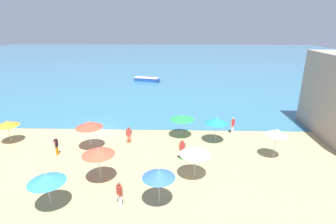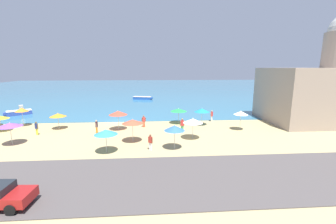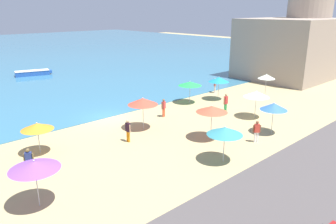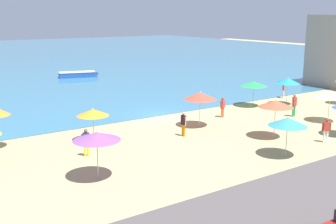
{
  "view_description": "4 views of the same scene",
  "coord_description": "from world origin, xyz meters",
  "px_view_note": "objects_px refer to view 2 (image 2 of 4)",
  "views": [
    {
      "loc": [
        8.23,
        -25.4,
        10.77
      ],
      "look_at": [
        7.38,
        2.71,
        1.09
      ],
      "focal_mm": 28.0,
      "sensor_mm": 36.0,
      "label": 1
    },
    {
      "loc": [
        5.1,
        -33.15,
        8.07
      ],
      "look_at": [
        7.42,
        -0.56,
        1.54
      ],
      "focal_mm": 24.0,
      "sensor_mm": 36.0,
      "label": 2
    },
    {
      "loc": [
        -14.56,
        -23.75,
        9.14
      ],
      "look_at": [
        2.73,
        -4.98,
        1.12
      ],
      "focal_mm": 35.0,
      "sensor_mm": 36.0,
      "label": 3
    },
    {
      "loc": [
        -18.02,
        -27.73,
        8.04
      ],
      "look_at": [
        -1.56,
        -3.45,
        1.2
      ],
      "focal_mm": 45.0,
      "sensor_mm": 36.0,
      "label": 4
    }
  ],
  "objects_px": {
    "beach_umbrella_4": "(202,110)",
    "beach_umbrella_8": "(175,128)",
    "bather_0": "(97,126)",
    "bather_2": "(150,141)",
    "beach_umbrella_9": "(132,122)",
    "beach_umbrella_11": "(58,115)",
    "beach_umbrella_3": "(22,110)",
    "bather_4": "(212,115)",
    "beach_umbrella_1": "(118,113)",
    "skiff_nearshore": "(19,112)",
    "beach_umbrella_10": "(10,125)",
    "beach_umbrella_2": "(179,110)",
    "bather_3": "(37,127)",
    "beach_umbrella_7": "(241,113)",
    "bather_1": "(182,125)",
    "beach_umbrella_0": "(106,132)",
    "beach_umbrella_12": "(193,121)",
    "beach_umbrella_6": "(0,117)",
    "skiff_offshore": "(142,98)",
    "harbor_fortress": "(325,85)",
    "bather_5": "(144,121)"
  },
  "relations": [
    {
      "from": "bather_3",
      "to": "skiff_offshore",
      "type": "relative_size",
      "value": 0.32
    },
    {
      "from": "harbor_fortress",
      "to": "beach_umbrella_4",
      "type": "bearing_deg",
      "value": -176.59
    },
    {
      "from": "bather_1",
      "to": "beach_umbrella_11",
      "type": "bearing_deg",
      "value": 170.13
    },
    {
      "from": "beach_umbrella_3",
      "to": "bather_4",
      "type": "height_order",
      "value": "beach_umbrella_3"
    },
    {
      "from": "beach_umbrella_3",
      "to": "beach_umbrella_4",
      "type": "height_order",
      "value": "beach_umbrella_3"
    },
    {
      "from": "beach_umbrella_0",
      "to": "bather_5",
      "type": "height_order",
      "value": "beach_umbrella_0"
    },
    {
      "from": "beach_umbrella_7",
      "to": "bather_2",
      "type": "distance_m",
      "value": 13.35
    },
    {
      "from": "beach_umbrella_3",
      "to": "beach_umbrella_4",
      "type": "xyz_separation_m",
      "value": [
        24.86,
        -1.15,
        -0.19
      ]
    },
    {
      "from": "beach_umbrella_4",
      "to": "beach_umbrella_6",
      "type": "distance_m",
      "value": 26.22
    },
    {
      "from": "bather_3",
      "to": "beach_umbrella_12",
      "type": "bearing_deg",
      "value": -8.81
    },
    {
      "from": "beach_umbrella_0",
      "to": "beach_umbrella_8",
      "type": "bearing_deg",
      "value": 4.65
    },
    {
      "from": "beach_umbrella_10",
      "to": "bather_4",
      "type": "distance_m",
      "value": 25.43
    },
    {
      "from": "beach_umbrella_1",
      "to": "bather_1",
      "type": "bearing_deg",
      "value": -12.79
    },
    {
      "from": "bather_1",
      "to": "bather_5",
      "type": "relative_size",
      "value": 1.12
    },
    {
      "from": "bather_2",
      "to": "skiff_nearshore",
      "type": "bearing_deg",
      "value": 140.99
    },
    {
      "from": "beach_umbrella_4",
      "to": "beach_umbrella_8",
      "type": "bearing_deg",
      "value": -117.68
    },
    {
      "from": "beach_umbrella_8",
      "to": "bather_4",
      "type": "height_order",
      "value": "beach_umbrella_8"
    },
    {
      "from": "beach_umbrella_8",
      "to": "beach_umbrella_12",
      "type": "bearing_deg",
      "value": 51.78
    },
    {
      "from": "beach_umbrella_6",
      "to": "bather_0",
      "type": "distance_m",
      "value": 12.46
    },
    {
      "from": "beach_umbrella_7",
      "to": "bather_0",
      "type": "height_order",
      "value": "beach_umbrella_7"
    },
    {
      "from": "beach_umbrella_9",
      "to": "beach_umbrella_11",
      "type": "height_order",
      "value": "beach_umbrella_9"
    },
    {
      "from": "beach_umbrella_8",
      "to": "skiff_nearshore",
      "type": "relative_size",
      "value": 0.6
    },
    {
      "from": "bather_2",
      "to": "skiff_offshore",
      "type": "xyz_separation_m",
      "value": [
        -2.21,
        35.66,
        -0.5
      ]
    },
    {
      "from": "beach_umbrella_2",
      "to": "bather_3",
      "type": "relative_size",
      "value": 1.42
    },
    {
      "from": "beach_umbrella_3",
      "to": "beach_umbrella_12",
      "type": "relative_size",
      "value": 1.09
    },
    {
      "from": "beach_umbrella_2",
      "to": "beach_umbrella_11",
      "type": "bearing_deg",
      "value": -173.69
    },
    {
      "from": "bather_3",
      "to": "bather_4",
      "type": "relative_size",
      "value": 0.96
    },
    {
      "from": "beach_umbrella_2",
      "to": "beach_umbrella_7",
      "type": "distance_m",
      "value": 8.6
    },
    {
      "from": "beach_umbrella_2",
      "to": "beach_umbrella_3",
      "type": "distance_m",
      "value": 21.7
    },
    {
      "from": "beach_umbrella_6",
      "to": "beach_umbrella_7",
      "type": "xyz_separation_m",
      "value": [
        30.63,
        -1.49,
        0.43
      ]
    },
    {
      "from": "beach_umbrella_10",
      "to": "beach_umbrella_6",
      "type": "bearing_deg",
      "value": 129.61
    },
    {
      "from": "bather_1",
      "to": "skiff_nearshore",
      "type": "distance_m",
      "value": 29.39
    },
    {
      "from": "beach_umbrella_10",
      "to": "skiff_offshore",
      "type": "relative_size",
      "value": 0.48
    },
    {
      "from": "beach_umbrella_1",
      "to": "beach_umbrella_11",
      "type": "distance_m",
      "value": 8.04
    },
    {
      "from": "bather_0",
      "to": "bather_3",
      "type": "bearing_deg",
      "value": -178.53
    },
    {
      "from": "beach_umbrella_11",
      "to": "skiff_nearshore",
      "type": "distance_m",
      "value": 14.35
    },
    {
      "from": "bather_0",
      "to": "bather_5",
      "type": "xyz_separation_m",
      "value": [
        5.73,
        2.56,
        -0.03
      ]
    },
    {
      "from": "beach_umbrella_8",
      "to": "bather_0",
      "type": "bearing_deg",
      "value": 146.11
    },
    {
      "from": "beach_umbrella_9",
      "to": "bather_2",
      "type": "bearing_deg",
      "value": -53.37
    },
    {
      "from": "beach_umbrella_1",
      "to": "beach_umbrella_6",
      "type": "distance_m",
      "value": 14.81
    },
    {
      "from": "bather_1",
      "to": "skiff_offshore",
      "type": "bearing_deg",
      "value": 101.66
    },
    {
      "from": "beach_umbrella_4",
      "to": "bather_4",
      "type": "height_order",
      "value": "beach_umbrella_4"
    },
    {
      "from": "beach_umbrella_6",
      "to": "beach_umbrella_9",
      "type": "relative_size",
      "value": 0.82
    },
    {
      "from": "beach_umbrella_9",
      "to": "bather_5",
      "type": "xyz_separation_m",
      "value": [
        0.97,
        6.26,
        -1.4
      ]
    },
    {
      "from": "beach_umbrella_0",
      "to": "beach_umbrella_4",
      "type": "height_order",
      "value": "beach_umbrella_4"
    },
    {
      "from": "beach_umbrella_10",
      "to": "beach_umbrella_11",
      "type": "distance_m",
      "value": 6.48
    },
    {
      "from": "bather_0",
      "to": "bather_2",
      "type": "relative_size",
      "value": 1.03
    },
    {
      "from": "beach_umbrella_3",
      "to": "beach_umbrella_11",
      "type": "bearing_deg",
      "value": -18.2
    },
    {
      "from": "beach_umbrella_10",
      "to": "beach_umbrella_12",
      "type": "xyz_separation_m",
      "value": [
        19.45,
        0.59,
        -0.05
      ]
    },
    {
      "from": "beach_umbrella_4",
      "to": "bather_1",
      "type": "bearing_deg",
      "value": -133.01
    }
  ]
}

